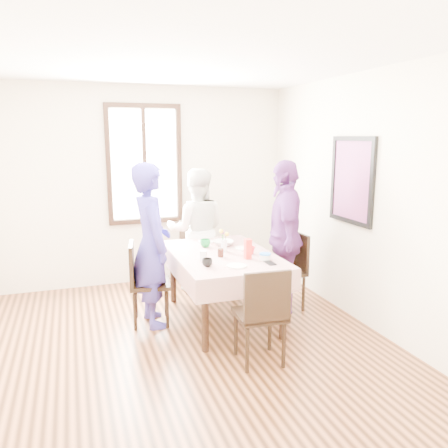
{
  "coord_description": "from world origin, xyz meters",
  "views": [
    {
      "loc": [
        -0.96,
        -3.88,
        2.03
      ],
      "look_at": [
        0.57,
        0.56,
        1.1
      ],
      "focal_mm": 35.64,
      "sensor_mm": 36.0,
      "label": 1
    }
  ],
  "objects_px": {
    "chair_far": "(198,257)",
    "dining_table": "(223,287)",
    "chair_near": "(260,314)",
    "chair_left": "(150,283)",
    "person_far": "(198,231)",
    "person_right": "(283,236)",
    "chair_right": "(284,272)",
    "person_left": "(151,245)"
  },
  "relations": [
    {
      "from": "chair_left",
      "to": "chair_right",
      "type": "bearing_deg",
      "value": 95.99
    },
    {
      "from": "chair_near",
      "to": "person_right",
      "type": "distance_m",
      "value": 1.39
    },
    {
      "from": "chair_left",
      "to": "chair_far",
      "type": "relative_size",
      "value": 1.0
    },
    {
      "from": "dining_table",
      "to": "chair_left",
      "type": "height_order",
      "value": "chair_left"
    },
    {
      "from": "chair_left",
      "to": "chair_right",
      "type": "distance_m",
      "value": 1.57
    },
    {
      "from": "dining_table",
      "to": "chair_left",
      "type": "bearing_deg",
      "value": 169.82
    },
    {
      "from": "dining_table",
      "to": "person_left",
      "type": "xyz_separation_m",
      "value": [
        -0.76,
        0.14,
        0.51
      ]
    },
    {
      "from": "person_right",
      "to": "person_far",
      "type": "bearing_deg",
      "value": -120.25
    },
    {
      "from": "dining_table",
      "to": "person_far",
      "type": "relative_size",
      "value": 0.92
    },
    {
      "from": "chair_right",
      "to": "person_right",
      "type": "relative_size",
      "value": 0.51
    },
    {
      "from": "chair_near",
      "to": "person_right",
      "type": "height_order",
      "value": "person_right"
    },
    {
      "from": "chair_near",
      "to": "chair_left",
      "type": "bearing_deg",
      "value": 127.37
    },
    {
      "from": "dining_table",
      "to": "chair_right",
      "type": "relative_size",
      "value": 1.65
    },
    {
      "from": "dining_table",
      "to": "chair_left",
      "type": "relative_size",
      "value": 1.65
    },
    {
      "from": "dining_table",
      "to": "chair_far",
      "type": "xyz_separation_m",
      "value": [
        0.0,
        1.03,
        0.08
      ]
    },
    {
      "from": "person_far",
      "to": "chair_near",
      "type": "bearing_deg",
      "value": 105.19
    },
    {
      "from": "chair_right",
      "to": "person_left",
      "type": "distance_m",
      "value": 1.61
    },
    {
      "from": "dining_table",
      "to": "chair_right",
      "type": "distance_m",
      "value": 0.79
    },
    {
      "from": "person_right",
      "to": "chair_near",
      "type": "bearing_deg",
      "value": -13.8
    },
    {
      "from": "person_left",
      "to": "person_far",
      "type": "distance_m",
      "value": 1.16
    },
    {
      "from": "chair_far",
      "to": "person_far",
      "type": "distance_m",
      "value": 0.36
    },
    {
      "from": "person_far",
      "to": "person_right",
      "type": "xyz_separation_m",
      "value": [
        0.76,
        -0.97,
        0.07
      ]
    },
    {
      "from": "chair_right",
      "to": "person_right",
      "type": "bearing_deg",
      "value": 85.29
    },
    {
      "from": "chair_near",
      "to": "person_right",
      "type": "relative_size",
      "value": 0.51
    },
    {
      "from": "chair_left",
      "to": "person_far",
      "type": "xyz_separation_m",
      "value": [
        0.78,
        0.87,
        0.36
      ]
    },
    {
      "from": "dining_table",
      "to": "person_right",
      "type": "xyz_separation_m",
      "value": [
        0.76,
        0.05,
        0.51
      ]
    },
    {
      "from": "chair_far",
      "to": "chair_near",
      "type": "xyz_separation_m",
      "value": [
        0.0,
        -2.07,
        0.0
      ]
    },
    {
      "from": "chair_left",
      "to": "person_right",
      "type": "relative_size",
      "value": 0.51
    },
    {
      "from": "chair_near",
      "to": "chair_right",
      "type": "bearing_deg",
      "value": 57.63
    },
    {
      "from": "chair_right",
      "to": "person_far",
      "type": "height_order",
      "value": "person_far"
    },
    {
      "from": "chair_far",
      "to": "chair_near",
      "type": "relative_size",
      "value": 1.0
    },
    {
      "from": "chair_far",
      "to": "chair_near",
      "type": "height_order",
      "value": "same"
    },
    {
      "from": "chair_right",
      "to": "person_far",
      "type": "relative_size",
      "value": 0.56
    },
    {
      "from": "chair_left",
      "to": "person_right",
      "type": "bearing_deg",
      "value": 95.95
    },
    {
      "from": "chair_far",
      "to": "dining_table",
      "type": "bearing_deg",
      "value": 94.75
    },
    {
      "from": "chair_near",
      "to": "chair_far",
      "type": "bearing_deg",
      "value": 93.62
    },
    {
      "from": "chair_far",
      "to": "person_right",
      "type": "xyz_separation_m",
      "value": [
        0.76,
        -0.99,
        0.43
      ]
    },
    {
      "from": "chair_left",
      "to": "chair_far",
      "type": "height_order",
      "value": "same"
    },
    {
      "from": "chair_right",
      "to": "chair_near",
      "type": "xyz_separation_m",
      "value": [
        -0.78,
        -1.08,
        0.0
      ]
    },
    {
      "from": "chair_left",
      "to": "person_left",
      "type": "relative_size",
      "value": 0.52
    },
    {
      "from": "dining_table",
      "to": "person_far",
      "type": "xyz_separation_m",
      "value": [
        0.0,
        1.01,
        0.44
      ]
    },
    {
      "from": "chair_far",
      "to": "person_right",
      "type": "distance_m",
      "value": 1.32
    }
  ]
}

